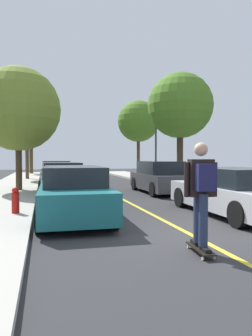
{
  "coord_description": "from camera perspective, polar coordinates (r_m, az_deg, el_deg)",
  "views": [
    {
      "loc": [
        -3.01,
        -6.09,
        1.62
      ],
      "look_at": [
        -0.05,
        5.13,
        1.25
      ],
      "focal_mm": 33.72,
      "sensor_mm": 36.0,
      "label": 1
    }
  ],
  "objects": [
    {
      "name": "ground",
      "position": [
        6.98,
        11.44,
        -11.62
      ],
      "size": [
        80.0,
        80.0,
        0.0
      ],
      "primitive_type": "plane",
      "color": "#2D2D30"
    },
    {
      "name": "center_line",
      "position": [
        10.65,
        1.82,
        -6.9
      ],
      "size": [
        0.12,
        39.2,
        0.01
      ],
      "primitive_type": "cube",
      "color": "gold",
      "rests_on": "ground"
    },
    {
      "name": "parked_car_left_nearest",
      "position": [
        8.68,
        -9.56,
        -4.35
      ],
      "size": [
        1.93,
        4.65,
        1.39
      ],
      "color": "#196066",
      "rests_on": "ground"
    },
    {
      "name": "parked_car_left_near",
      "position": [
        14.2,
        -11.61,
        -1.93
      ],
      "size": [
        1.92,
        4.62,
        1.42
      ],
      "color": "#196066",
      "rests_on": "ground"
    },
    {
      "name": "parked_car_left_far",
      "position": [
        20.32,
        -12.57,
        -0.83
      ],
      "size": [
        1.97,
        4.17,
        1.42
      ],
      "color": "#196066",
      "rests_on": "ground"
    },
    {
      "name": "parked_car_right_nearest",
      "position": [
        9.52,
        18.75,
        -4.09
      ],
      "size": [
        2.02,
        4.64,
        1.33
      ],
      "color": "#B7B7BC",
      "rests_on": "ground"
    },
    {
      "name": "parked_car_right_near",
      "position": [
        14.72,
        6.11,
        -1.73
      ],
      "size": [
        1.87,
        4.36,
        1.47
      ],
      "color": "#38383D",
      "rests_on": "ground"
    },
    {
      "name": "street_tree_left_nearest",
      "position": [
        15.69,
        -18.9,
        10.03
      ],
      "size": [
        3.9,
        3.9,
        5.7
      ],
      "color": "#3D2D1E",
      "rests_on": "sidewalk_left"
    },
    {
      "name": "street_tree_left_near",
      "position": [
        23.85,
        -17.52,
        10.32
      ],
      "size": [
        3.49,
        3.49,
        6.8
      ],
      "color": "#4C3823",
      "rests_on": "sidewalk_left"
    },
    {
      "name": "street_tree_left_far",
      "position": [
        31.78,
        -16.81,
        6.97
      ],
      "size": [
        3.1,
        3.1,
        5.95
      ],
      "color": "#4C3823",
      "rests_on": "sidewalk_left"
    },
    {
      "name": "street_tree_right_nearest",
      "position": [
        17.38,
        9.76,
        11.0
      ],
      "size": [
        3.48,
        3.48,
        6.02
      ],
      "color": "#3D2D1E",
      "rests_on": "sidewalk_right"
    },
    {
      "name": "street_tree_right_near",
      "position": [
        24.46,
        2.25,
        8.42
      ],
      "size": [
        3.18,
        3.18,
        5.89
      ],
      "color": "#4C3823",
      "rests_on": "sidewalk_right"
    },
    {
      "name": "fire_hydrant",
      "position": [
        8.98,
        -19.35,
        -5.53
      ],
      "size": [
        0.2,
        0.2,
        0.7
      ],
      "color": "#B2140F",
      "rests_on": "sidewalk_left"
    },
    {
      "name": "streetlamp",
      "position": [
        20.33,
        5.42,
        6.67
      ],
      "size": [
        0.36,
        0.24,
        5.59
      ],
      "color": "#38383D",
      "rests_on": "sidewalk_right"
    },
    {
      "name": "skateboard",
      "position": [
        5.64,
        13.27,
        -14.0
      ],
      "size": [
        0.31,
        0.86,
        0.1
      ],
      "color": "black",
      "rests_on": "ground"
    },
    {
      "name": "skateboarder",
      "position": [
        5.42,
        13.48,
        -3.58
      ],
      "size": [
        0.59,
        0.71,
        1.77
      ],
      "color": "black",
      "rests_on": "skateboard"
    }
  ]
}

